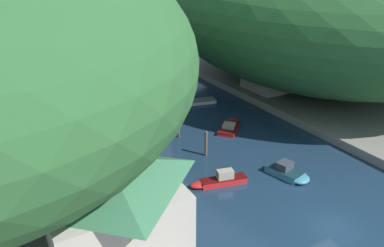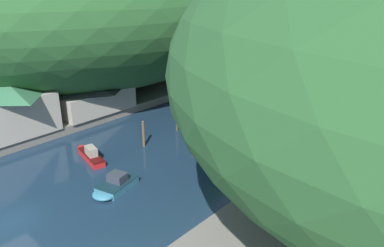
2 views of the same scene
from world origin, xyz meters
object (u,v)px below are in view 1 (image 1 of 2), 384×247
right_bank_cottage (266,78)px  boat_far_right_bank (150,111)px  boathouse_shed (91,149)px  boat_navy_launch (110,67)px  boat_small_dinghy (128,96)px  boat_open_rowboat (218,181)px  person_on_quay (123,192)px  person_by_boathouse (93,146)px  waterfront_building (111,196)px  boat_mid_channel (193,102)px  boat_white_cruiser (230,126)px  boat_far_upstream (141,80)px  boat_cabin_cruiser (96,84)px  channel_buoy_near (167,91)px  boat_yellow_tender (289,173)px

right_bank_cottage → boat_far_right_bank: (-18.89, 1.56, -2.39)m
boathouse_shed → boat_navy_launch: boathouse_shed is taller
boat_small_dinghy → boat_open_rowboat: size_ratio=0.81×
person_on_quay → person_by_boathouse: size_ratio=1.00×
boat_far_right_bank → waterfront_building: bearing=-51.3°
boat_small_dinghy → boat_mid_channel: size_ratio=0.68×
boathouse_shed → boat_navy_launch: (13.87, 37.87, -2.76)m
boat_mid_channel → person_by_boathouse: (-17.65, -10.34, 1.75)m
waterfront_building → boat_far_right_bank: (12.47, 22.46, -3.82)m
boat_white_cruiser → boat_far_upstream: size_ratio=1.06×
boat_white_cruiser → boat_far_upstream: boat_far_upstream is taller
boat_small_dinghy → person_on_quay: 29.14m
boat_navy_launch → right_bank_cottage: bearing=-147.2°
waterfront_building → boat_far_upstream: size_ratio=1.93×
waterfront_building → boathouse_shed: (1.33, 10.22, -1.26)m
boat_cabin_cruiser → boat_navy_launch: boat_navy_launch is taller
person_by_boathouse → boat_open_rowboat: bearing=-153.1°
boat_far_upstream → channel_buoy_near: (1.18, -7.92, -0.04)m
boat_small_dinghy → boat_cabin_cruiser: bearing=82.8°
right_bank_cottage → boat_mid_channel: bearing=168.5°
boat_far_right_bank → boat_cabin_cruiser: 16.73m
boat_navy_launch → waterfront_building: bearing=164.5°
boat_open_rowboat → person_by_boathouse: bearing=56.4°
boat_far_upstream → boat_cabin_cruiser: 7.69m
boat_cabin_cruiser → person_on_quay: 36.35m
boat_white_cruiser → boat_far_right_bank: size_ratio=1.20×
waterfront_building → channel_buoy_near: 34.90m
boat_far_upstream → boat_far_right_bank: bearing=62.9°
boat_navy_launch → boat_open_rowboat: size_ratio=0.69×
boat_mid_channel → boat_open_rowboat: size_ratio=1.19×
boathouse_shed → person_on_quay: bearing=-84.5°
boat_yellow_tender → channel_buoy_near: (0.37, 28.41, -0.13)m
right_bank_cottage → person_by_boathouse: (-29.24, -7.99, -0.94)m
boat_far_upstream → person_on_quay: bearing=56.4°
boat_yellow_tender → person_by_boathouse: 19.94m
person_on_quay → person_by_boathouse: bearing=2.2°
boat_far_upstream → boat_open_rowboat: boat_open_rowboat is taller
boat_small_dinghy → boat_navy_launch: bearing=55.6°
boat_yellow_tender → boat_mid_channel: bearing=-108.2°
boat_white_cruiser → boat_navy_launch: (-4.30, 34.84, 0.05)m
boat_far_right_bank → boat_yellow_tender: boat_far_right_bank is taller
boat_white_cruiser → person_on_quay: size_ratio=3.16×
boat_far_right_bank → boat_open_rowboat: (-1.28, -19.31, -0.09)m
waterfront_building → person_on_quay: size_ratio=5.74×
boat_small_dinghy → boat_white_cruiser: bearing=-93.2°
boat_white_cruiser → boat_small_dinghy: (-7.08, 17.37, -0.07)m
boat_far_upstream → person_on_quay: person_on_quay is taller
boathouse_shed → boat_navy_launch: bearing=69.9°
boathouse_shed → boat_open_rowboat: size_ratio=1.81×
boat_mid_channel → boat_yellow_tender: boat_yellow_tender is taller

